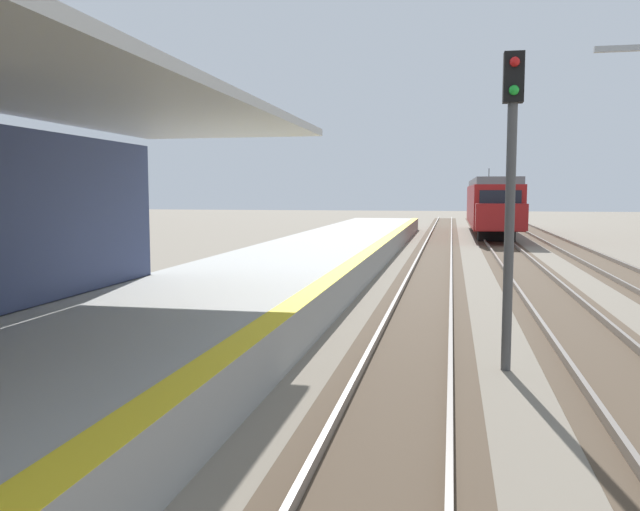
% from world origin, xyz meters
% --- Properties ---
extents(station_platform, '(5.00, 80.00, 0.91)m').
position_xyz_m(station_platform, '(-2.50, 16.00, 0.45)').
color(station_platform, '#999993').
rests_on(station_platform, ground).
extents(track_pair_nearest_platform, '(2.34, 120.00, 0.16)m').
position_xyz_m(track_pair_nearest_platform, '(1.90, 20.00, 0.05)').
color(track_pair_nearest_platform, '#4C3D2D').
rests_on(track_pair_nearest_platform, ground).
extents(track_pair_middle, '(2.34, 120.00, 0.16)m').
position_xyz_m(track_pair_middle, '(5.30, 20.00, 0.05)').
color(track_pair_middle, '#4C3D2D').
rests_on(track_pair_middle, ground).
extents(approaching_train, '(2.93, 19.60, 4.76)m').
position_xyz_m(approaching_train, '(5.30, 50.50, 2.18)').
color(approaching_train, maroon).
rests_on(approaching_train, ground).
extents(rail_signal_post, '(0.32, 0.34, 5.20)m').
position_xyz_m(rail_signal_post, '(3.53, 14.24, 3.19)').
color(rail_signal_post, '#4C4C4C').
rests_on(rail_signal_post, ground).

